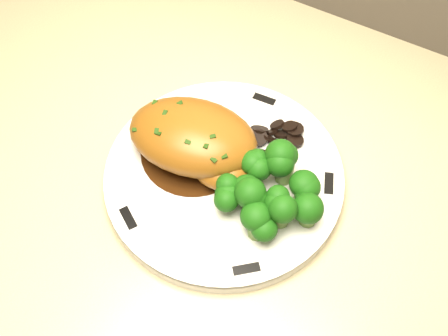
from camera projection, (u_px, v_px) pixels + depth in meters
The scene contains 10 objects.
plate at pixel (224, 177), 0.59m from camera, with size 0.25×0.25×0.02m, color white.
rim_accent_0 at pixel (264, 99), 0.64m from camera, with size 0.03×0.01×0.00m, color black.
rim_accent_1 at pixel (152, 117), 0.63m from camera, with size 0.03×0.01×0.00m, color black.
rim_accent_2 at pixel (128, 218), 0.56m from camera, with size 0.03×0.01×0.00m, color black.
rim_accent_3 at pixel (246, 269), 0.53m from camera, with size 0.03×0.01×0.00m, color black.
rim_accent_4 at pixel (329, 183), 0.58m from camera, with size 0.03×0.01×0.00m, color black.
gravy_pool at pixel (194, 151), 0.60m from camera, with size 0.11×0.11×0.00m, color black.
chicken_breast at pixel (196, 140), 0.58m from camera, with size 0.15×0.12×0.05m.
mushroom_pile at pixel (269, 143), 0.60m from camera, with size 0.08×0.06×0.02m.
broccoli_florets at pixel (272, 193), 0.55m from camera, with size 0.11×0.10×0.04m.
Camera 1 is at (-0.24, 1.41, 1.37)m, focal length 45.00 mm.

